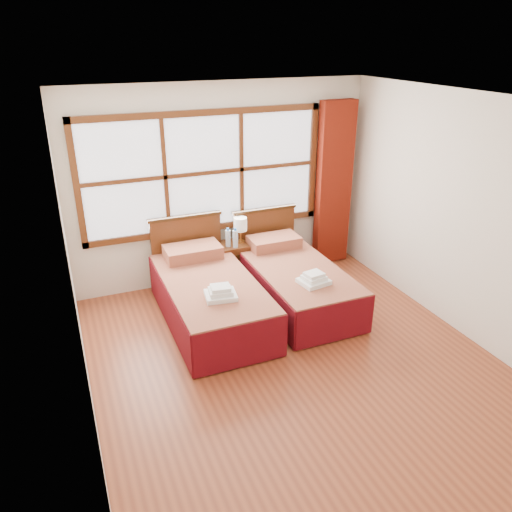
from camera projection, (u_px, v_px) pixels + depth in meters
name	position (u px, v px, depth m)	size (l,w,h in m)	color
floor	(296.00, 364.00, 5.14)	(4.50, 4.50, 0.00)	brown
ceiling	(307.00, 102.00, 4.07)	(4.50, 4.50, 0.00)	white
wall_back	(222.00, 185.00, 6.50)	(4.00, 4.00, 0.00)	silver
wall_left	(73.00, 286.00, 3.91)	(4.50, 4.50, 0.00)	silver
wall_right	(469.00, 220.00, 5.30)	(4.50, 4.50, 0.00)	silver
window	(204.00, 173.00, 6.30)	(3.16, 0.06, 1.56)	white
curtain	(334.00, 185.00, 6.99)	(0.50, 0.16, 2.30)	maroon
bed_left	(209.00, 296.00, 5.83)	(1.02, 2.04, 0.99)	#361E0B
bed_right	(294.00, 281.00, 6.22)	(0.98, 2.00, 0.95)	#361E0B
nightstand	(236.00, 263.00, 6.73)	(0.42, 0.42, 0.56)	#542A12
towels_left	(221.00, 293.00, 5.31)	(0.37, 0.33, 0.14)	white
towels_right	(314.00, 279.00, 5.66)	(0.36, 0.33, 0.13)	white
lamp	(240.00, 225.00, 6.57)	(0.18, 0.18, 0.34)	#CB8D41
bottle_near	(228.00, 238.00, 6.48)	(0.07, 0.07, 0.25)	#A6C1D6
bottle_far	(235.00, 239.00, 6.46)	(0.07, 0.07, 0.26)	#A6C1D6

